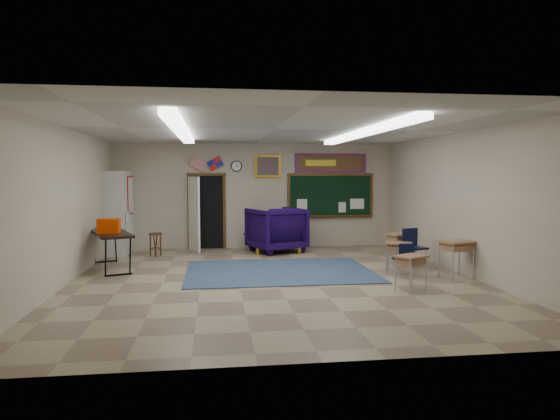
{
  "coord_description": "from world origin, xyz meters",
  "views": [
    {
      "loc": [
        -1.2,
        -9.83,
        2.09
      ],
      "look_at": [
        0.31,
        1.5,
        1.29
      ],
      "focal_mm": 32.0,
      "sensor_mm": 36.0,
      "label": 1
    }
  ],
  "objects": [
    {
      "name": "back_wall",
      "position": [
        0.0,
        4.5,
        1.5
      ],
      "size": [
        8.0,
        0.04,
        3.0
      ],
      "primitive_type": "cube",
      "color": "#BAAF97",
      "rests_on": "floor"
    },
    {
      "name": "ceiling",
      "position": [
        0.0,
        0.0,
        3.0
      ],
      "size": [
        8.0,
        9.0,
        0.04
      ],
      "primitive_type": "cube",
      "color": "silver",
      "rests_on": "back_wall"
    },
    {
      "name": "floor",
      "position": [
        0.0,
        0.0,
        0.0
      ],
      "size": [
        9.0,
        9.0,
        0.0
      ],
      "primitive_type": "plane",
      "color": "gray",
      "rests_on": "ground"
    },
    {
      "name": "doorway",
      "position": [
        -1.5,
        4.35,
        1.06
      ],
      "size": [
        1.1,
        0.89,
        2.16
      ],
      "color": "black",
      "rests_on": "back_wall"
    },
    {
      "name": "chalkboard",
      "position": [
        2.2,
        4.46,
        1.46
      ],
      "size": [
        2.55,
        0.14,
        1.3
      ],
      "color": "#4F3516",
      "rests_on": "back_wall"
    },
    {
      "name": "framed_art_print",
      "position": [
        0.35,
        4.47,
        2.35
      ],
      "size": [
        0.75,
        0.05,
        0.65
      ],
      "color": "olive",
      "rests_on": "back_wall"
    },
    {
      "name": "student_desk_back_left",
      "position": [
        2.32,
        -1.32,
        0.36
      ],
      "size": [
        0.67,
        0.62,
        0.65
      ],
      "rotation": [
        0.0,
        0.0,
        0.51
      ],
      "color": "#9B6D48",
      "rests_on": "floor"
    },
    {
      "name": "folding_table",
      "position": [
        -3.49,
        1.62,
        0.46
      ],
      "size": [
        1.32,
        2.12,
        1.15
      ],
      "rotation": [
        0.0,
        0.0,
        0.35
      ],
      "color": "black",
      "rests_on": "floor"
    },
    {
      "name": "student_desk_front_right",
      "position": [
        3.1,
        1.18,
        0.42
      ],
      "size": [
        0.73,
        0.62,
        0.75
      ],
      "rotation": [
        0.0,
        0.0,
        0.28
      ],
      "color": "#9B6D48",
      "rests_on": "floor"
    },
    {
      "name": "fluorescent_strips",
      "position": [
        0.0,
        0.0,
        2.94
      ],
      "size": [
        3.86,
        6.0,
        0.1
      ],
      "primitive_type": null,
      "color": "white",
      "rests_on": "ceiling"
    },
    {
      "name": "right_wall",
      "position": [
        4.0,
        0.0,
        1.5
      ],
      "size": [
        0.04,
        9.0,
        3.0
      ],
      "primitive_type": "cube",
      "color": "#BAAF97",
      "rests_on": "floor"
    },
    {
      "name": "student_desk_front_left",
      "position": [
        2.71,
        0.31,
        0.37
      ],
      "size": [
        0.67,
        0.6,
        0.66
      ],
      "rotation": [
        0.0,
        0.0,
        -0.43
      ],
      "color": "#9B6D48",
      "rests_on": "floor"
    },
    {
      "name": "wall_clock",
      "position": [
        -0.55,
        4.47,
        2.35
      ],
      "size": [
        0.32,
        0.05,
        0.32
      ],
      "color": "black",
      "rests_on": "back_wall"
    },
    {
      "name": "wooden_stool",
      "position": [
        -2.7,
        3.28,
        0.31
      ],
      "size": [
        0.34,
        0.34,
        0.6
      ],
      "color": "#523218",
      "rests_on": "floor"
    },
    {
      "name": "front_wall",
      "position": [
        0.0,
        -4.5,
        1.5
      ],
      "size": [
        8.0,
        0.04,
        3.0
      ],
      "primitive_type": "cube",
      "color": "#BAAF97",
      "rests_on": "floor"
    },
    {
      "name": "left_wall",
      "position": [
        -4.0,
        0.0,
        1.5
      ],
      "size": [
        0.04,
        9.0,
        3.0
      ],
      "primitive_type": "cube",
      "color": "#BAAF97",
      "rests_on": "floor"
    },
    {
      "name": "wall_flags",
      "position": [
        -1.4,
        4.44,
        2.48
      ],
      "size": [
        1.16,
        0.06,
        0.7
      ],
      "primitive_type": null,
      "color": "red",
      "rests_on": "back_wall"
    },
    {
      "name": "student_desk_back_right",
      "position": [
        3.65,
        -0.42,
        0.43
      ],
      "size": [
        0.76,
        0.65,
        0.77
      ],
      "rotation": [
        0.0,
        0.0,
        0.29
      ],
      "color": "#9B6D48",
      "rests_on": "floor"
    },
    {
      "name": "area_rug",
      "position": [
        0.2,
        0.8,
        0.01
      ],
      "size": [
        4.0,
        3.0,
        0.02
      ],
      "primitive_type": "cube",
      "color": "#324960",
      "rests_on": "floor"
    },
    {
      "name": "student_chair_desk_b",
      "position": [
        3.26,
        0.73,
        0.45
      ],
      "size": [
        0.56,
        0.56,
        0.89
      ],
      "primitive_type": null,
      "rotation": [
        0.0,
        0.0,
        0.3
      ],
      "color": "black",
      "rests_on": "floor"
    },
    {
      "name": "bulletin_board",
      "position": [
        2.2,
        4.47,
        2.45
      ],
      "size": [
        2.1,
        0.05,
        0.55
      ],
      "color": "red",
      "rests_on": "back_wall"
    },
    {
      "name": "student_chair_desk_a",
      "position": [
        2.62,
        -0.16,
        0.36
      ],
      "size": [
        0.39,
        0.39,
        0.72
      ],
      "primitive_type": null,
      "rotation": [
        0.0,
        0.0,
        3.22
      ],
      "color": "black",
      "rests_on": "floor"
    },
    {
      "name": "storage_cabinet",
      "position": [
        -3.71,
        3.85,
        1.1
      ],
      "size": [
        0.59,
        1.25,
        2.2
      ],
      "color": "beige",
      "rests_on": "floor"
    },
    {
      "name": "student_chair_reading",
      "position": [
        -0.11,
        4.04,
        0.43
      ],
      "size": [
        0.57,
        0.57,
        0.85
      ],
      "primitive_type": null,
      "rotation": [
        0.0,
        0.0,
        3.62
      ],
      "color": "black",
      "rests_on": "floor"
    },
    {
      "name": "wingback_armchair",
      "position": [
        0.49,
        3.61,
        0.61
      ],
      "size": [
        1.72,
        1.74,
        1.22
      ],
      "primitive_type": "imported",
      "rotation": [
        0.0,
        0.0,
        3.53
      ],
      "color": "#120431",
      "rests_on": "floor"
    }
  ]
}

